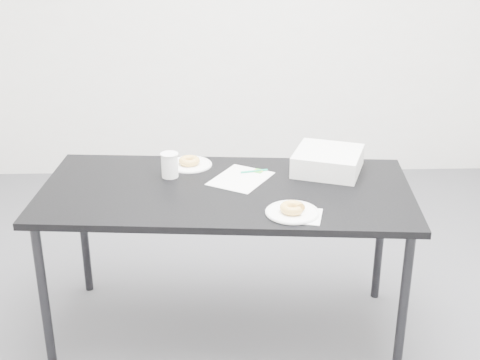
{
  "coord_description": "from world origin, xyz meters",
  "views": [
    {
      "loc": [
        -0.13,
        -2.77,
        1.97
      ],
      "look_at": [
        -0.04,
        0.02,
        0.77
      ],
      "focal_mm": 50.0,
      "sensor_mm": 36.0,
      "label": 1
    }
  ],
  "objects_px": {
    "donut_near": "(292,208)",
    "scorecard": "(241,179)",
    "pen": "(254,171)",
    "plate_near": "(292,212)",
    "table": "(226,200)",
    "plate_far": "(189,165)",
    "donut_far": "(189,161)",
    "coffee_cup": "(170,165)",
    "bakery_box": "(328,161)"
  },
  "relations": [
    {
      "from": "donut_near",
      "to": "scorecard",
      "type": "bearing_deg",
      "value": 118.26
    },
    {
      "from": "pen",
      "to": "plate_near",
      "type": "bearing_deg",
      "value": -86.0
    },
    {
      "from": "table",
      "to": "plate_far",
      "type": "bearing_deg",
      "value": 125.79
    },
    {
      "from": "donut_near",
      "to": "plate_far",
      "type": "distance_m",
      "value": 0.71
    },
    {
      "from": "table",
      "to": "pen",
      "type": "relative_size",
      "value": 13.13
    },
    {
      "from": "plate_far",
      "to": "table",
      "type": "bearing_deg",
      "value": -58.58
    },
    {
      "from": "plate_far",
      "to": "donut_far",
      "type": "relative_size",
      "value": 2.13
    },
    {
      "from": "plate_near",
      "to": "donut_near",
      "type": "distance_m",
      "value": 0.02
    },
    {
      "from": "scorecard",
      "to": "coffee_cup",
      "type": "bearing_deg",
      "value": -155.86
    },
    {
      "from": "pen",
      "to": "coffee_cup",
      "type": "height_order",
      "value": "coffee_cup"
    },
    {
      "from": "table",
      "to": "plate_far",
      "type": "xyz_separation_m",
      "value": [
        -0.17,
        0.28,
        0.06
      ]
    },
    {
      "from": "table",
      "to": "scorecard",
      "type": "height_order",
      "value": "scorecard"
    },
    {
      "from": "pen",
      "to": "plate_far",
      "type": "relative_size",
      "value": 0.6
    },
    {
      "from": "donut_near",
      "to": "bakery_box",
      "type": "height_order",
      "value": "bakery_box"
    },
    {
      "from": "plate_near",
      "to": "coffee_cup",
      "type": "distance_m",
      "value": 0.67
    },
    {
      "from": "donut_far",
      "to": "bakery_box",
      "type": "height_order",
      "value": "bakery_box"
    },
    {
      "from": "pen",
      "to": "plate_near",
      "type": "relative_size",
      "value": 0.59
    },
    {
      "from": "donut_near",
      "to": "pen",
      "type": "bearing_deg",
      "value": 106.74
    },
    {
      "from": "donut_near",
      "to": "coffee_cup",
      "type": "xyz_separation_m",
      "value": [
        -0.53,
        0.41,
        0.03
      ]
    },
    {
      "from": "table",
      "to": "plate_near",
      "type": "height_order",
      "value": "plate_near"
    },
    {
      "from": "plate_far",
      "to": "pen",
      "type": "bearing_deg",
      "value": -17.98
    },
    {
      "from": "pen",
      "to": "bakery_box",
      "type": "bearing_deg",
      "value": -11.27
    },
    {
      "from": "pen",
      "to": "bakery_box",
      "type": "distance_m",
      "value": 0.35
    },
    {
      "from": "scorecard",
      "to": "pen",
      "type": "distance_m",
      "value": 0.1
    },
    {
      "from": "donut_far",
      "to": "coffee_cup",
      "type": "height_order",
      "value": "coffee_cup"
    },
    {
      "from": "scorecard",
      "to": "table",
      "type": "bearing_deg",
      "value": -92.93
    },
    {
      "from": "plate_near",
      "to": "table",
      "type": "bearing_deg",
      "value": 135.61
    },
    {
      "from": "plate_near",
      "to": "plate_far",
      "type": "height_order",
      "value": "plate_near"
    },
    {
      "from": "plate_far",
      "to": "coffee_cup",
      "type": "xyz_separation_m",
      "value": [
        -0.08,
        -0.14,
        0.06
      ]
    },
    {
      "from": "scorecard",
      "to": "donut_far",
      "type": "relative_size",
      "value": 2.74
    },
    {
      "from": "table",
      "to": "donut_far",
      "type": "xyz_separation_m",
      "value": [
        -0.17,
        0.28,
        0.08
      ]
    },
    {
      "from": "scorecard",
      "to": "bakery_box",
      "type": "relative_size",
      "value": 0.94
    },
    {
      "from": "plate_near",
      "to": "pen",
      "type": "bearing_deg",
      "value": 106.74
    },
    {
      "from": "donut_near",
      "to": "plate_far",
      "type": "bearing_deg",
      "value": 128.99
    },
    {
      "from": "scorecard",
      "to": "coffee_cup",
      "type": "relative_size",
      "value": 2.41
    },
    {
      "from": "donut_far",
      "to": "coffee_cup",
      "type": "bearing_deg",
      "value": -120.97
    },
    {
      "from": "plate_far",
      "to": "bakery_box",
      "type": "relative_size",
      "value": 0.73
    },
    {
      "from": "scorecard",
      "to": "plate_near",
      "type": "relative_size",
      "value": 1.26
    },
    {
      "from": "scorecard",
      "to": "donut_far",
      "type": "xyz_separation_m",
      "value": [
        -0.24,
        0.18,
        0.02
      ]
    },
    {
      "from": "table",
      "to": "bakery_box",
      "type": "bearing_deg",
      "value": 25.91
    },
    {
      "from": "coffee_cup",
      "to": "scorecard",
      "type": "bearing_deg",
      "value": -6.12
    },
    {
      "from": "pen",
      "to": "coffee_cup",
      "type": "distance_m",
      "value": 0.4
    },
    {
      "from": "table",
      "to": "plate_far",
      "type": "relative_size",
      "value": 7.85
    },
    {
      "from": "plate_near",
      "to": "donut_far",
      "type": "xyz_separation_m",
      "value": [
        -0.45,
        0.55,
        0.02
      ]
    },
    {
      "from": "table",
      "to": "donut_near",
      "type": "xyz_separation_m",
      "value": [
        0.27,
        -0.27,
        0.08
      ]
    },
    {
      "from": "plate_far",
      "to": "coffee_cup",
      "type": "bearing_deg",
      "value": -120.97
    },
    {
      "from": "plate_near",
      "to": "coffee_cup",
      "type": "relative_size",
      "value": 1.91
    },
    {
      "from": "donut_far",
      "to": "scorecard",
      "type": "bearing_deg",
      "value": -35.77
    },
    {
      "from": "plate_near",
      "to": "donut_far",
      "type": "height_order",
      "value": "donut_far"
    },
    {
      "from": "donut_far",
      "to": "donut_near",
      "type": "bearing_deg",
      "value": -51.01
    }
  ]
}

